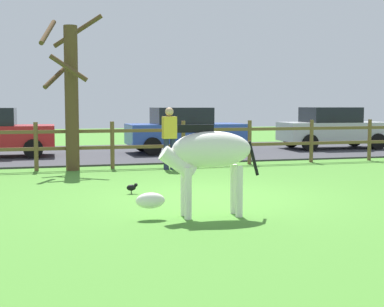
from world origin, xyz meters
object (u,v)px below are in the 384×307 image
Objects in this scene: zebra at (206,156)px; visitor_near_fence at (169,135)px; crow_on_grass at (132,187)px; parked_car_blue at (184,130)px; parked_car_silver at (333,128)px; bare_tree at (70,91)px.

zebra is 1.18× the size of visitor_near_fence.
crow_on_grass is 8.65m from parked_car_blue.
parked_car_blue is (2.45, 10.46, -0.08)m from zebra.
crow_on_grass is at bearing -137.83° from parked_car_silver.
parked_car_blue is at bearing 76.81° from zebra.
crow_on_grass is 0.13× the size of visitor_near_fence.
visitor_near_fence is (-1.56, -4.32, 0.06)m from parked_car_blue.
parked_car_blue reaches higher than zebra.
parked_car_silver is (9.93, 3.96, -1.21)m from bare_tree.
bare_tree is at bearing -158.27° from parked_car_silver.
parked_car_blue and parked_car_silver have the same top height.
zebra reaches higher than crow_on_grass.
bare_tree is 5.67m from parked_car_blue.
zebra is 6.20m from visitor_near_fence.
visitor_near_fence is (2.50, -0.56, -1.14)m from bare_tree.
parked_car_silver reaches higher than crow_on_grass.
bare_tree reaches higher than zebra.
bare_tree is 2.13× the size of zebra.
crow_on_grass is 0.05× the size of parked_car_silver.
parked_car_blue is (3.19, 8.01, 0.72)m from crow_on_grass.
zebra is at bearing -76.49° from bare_tree.
parked_car_silver is at bearing 42.17° from crow_on_grass.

